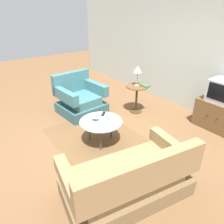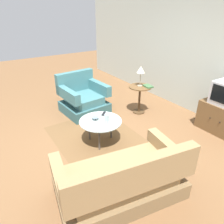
{
  "view_description": "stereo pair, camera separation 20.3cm",
  "coord_description": "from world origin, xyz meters",
  "views": [
    {
      "loc": [
        2.77,
        -1.78,
        2.28
      ],
      "look_at": [
        0.02,
        0.26,
        0.55
      ],
      "focal_mm": 33.77,
      "sensor_mm": 36.0,
      "label": 1
    },
    {
      "loc": [
        2.89,
        -1.61,
        2.28
      ],
      "look_at": [
        0.02,
        0.26,
        0.55
      ],
      "focal_mm": 33.77,
      "sensor_mm": 36.0,
      "label": 2
    }
  ],
  "objects": [
    {
      "name": "armchair",
      "position": [
        -1.33,
        0.32,
        0.31
      ],
      "size": [
        0.98,
        1.01,
        0.9
      ],
      "rotation": [
        0.0,
        0.0,
        -1.49
      ],
      "color": "#325C60",
      "rests_on": "ground"
    },
    {
      "name": "vase",
      "position": [
        0.23,
        0.02,
        0.58
      ],
      "size": [
        0.08,
        0.08,
        0.28
      ],
      "color": "silver",
      "rests_on": "coffee_table"
    },
    {
      "name": "bowl",
      "position": [
        -0.05,
        -0.04,
        0.48
      ],
      "size": [
        0.14,
        0.14,
        0.06
      ],
      "color": "slate",
      "rests_on": "coffee_table"
    },
    {
      "name": "area_rug",
      "position": [
        0.03,
        0.01,
        0.0
      ],
      "size": [
        2.17,
        1.5,
        0.0
      ],
      "primitive_type": "cube",
      "color": "brown",
      "rests_on": "ground"
    },
    {
      "name": "book",
      "position": [
        -0.42,
        1.52,
        0.67
      ],
      "size": [
        0.24,
        0.18,
        0.03
      ],
      "rotation": [
        0.0,
        0.0,
        -0.11
      ],
      "color": "#3D663D",
      "rests_on": "side_table"
    },
    {
      "name": "couch",
      "position": [
        1.28,
        -0.41,
        0.28
      ],
      "size": [
        1.14,
        1.74,
        0.84
      ],
      "rotation": [
        0.0,
        0.0,
        1.4
      ],
      "color": "brown",
      "rests_on": "ground"
    },
    {
      "name": "back_wall",
      "position": [
        0.0,
        2.56,
        1.35
      ],
      "size": [
        9.0,
        0.12,
        2.7
      ],
      "primitive_type": "cube",
      "color": "#B2BCB2",
      "rests_on": "ground"
    },
    {
      "name": "tv_remote_dark",
      "position": [
        -0.16,
        0.2,
        0.46
      ],
      "size": [
        0.13,
        0.15,
        0.02
      ],
      "rotation": [
        0.0,
        0.0,
        5.4
      ],
      "color": "black",
      "rests_on": "coffee_table"
    },
    {
      "name": "side_table",
      "position": [
        -0.54,
        1.4,
        0.47
      ],
      "size": [
        0.52,
        0.52,
        0.65
      ],
      "color": "brown",
      "rests_on": "ground"
    },
    {
      "name": "coffee_table",
      "position": [
        0.03,
        0.01,
        0.41
      ],
      "size": [
        0.76,
        0.76,
        0.45
      ],
      "color": "#B2C6C1",
      "rests_on": "ground"
    },
    {
      "name": "tv_stand",
      "position": [
        1.02,
        2.22,
        0.29
      ],
      "size": [
        0.85,
        0.51,
        0.59
      ],
      "color": "brown",
      "rests_on": "ground"
    },
    {
      "name": "table_lamp",
      "position": [
        -0.55,
        1.39,
        1.01
      ],
      "size": [
        0.18,
        0.18,
        0.46
      ],
      "color": "#9E937A",
      "rests_on": "side_table"
    },
    {
      "name": "mug",
      "position": [
        0.08,
        0.16,
        0.49
      ],
      "size": [
        0.12,
        0.08,
        0.08
      ],
      "color": "white",
      "rests_on": "coffee_table"
    },
    {
      "name": "tv_remote_silver",
      "position": [
        0.1,
        -0.24,
        0.46
      ],
      "size": [
        0.17,
        0.13,
        0.02
      ],
      "rotation": [
        0.0,
        0.0,
        5.75
      ],
      "color": "#B2B2B7",
      "rests_on": "coffee_table"
    },
    {
      "name": "ground_plane",
      "position": [
        0.0,
        0.0,
        0.0
      ],
      "size": [
        16.0,
        16.0,
        0.0
      ],
      "primitive_type": "plane",
      "color": "brown"
    }
  ]
}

